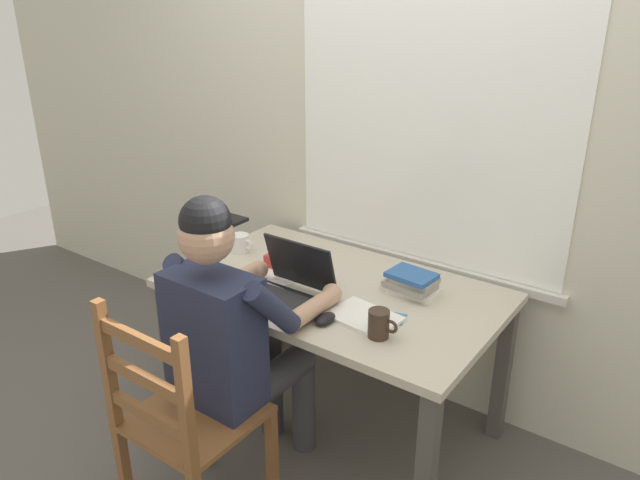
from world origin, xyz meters
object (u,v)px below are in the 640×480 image
desk (333,304)px  coffee_mug_white (241,243)px  seated_person (235,333)px  wooden_chair (183,422)px  laptop (287,287)px  book_stack_main (412,283)px  coffee_mug_dark (379,324)px  book_stack_side (287,261)px  computer_mouse (325,319)px  landscape_photo_print (388,317)px

desk → coffee_mug_white: 0.59m
seated_person → wooden_chair: size_ratio=1.32×
laptop → book_stack_main: laptop is taller
desk → seated_person: bearing=-101.5°
coffee_mug_dark → book_stack_side: 0.70m
coffee_mug_white → computer_mouse: bearing=-23.8°
laptop → book_stack_side: 0.31m
coffee_mug_dark → book_stack_side: size_ratio=0.65×
laptop → coffee_mug_white: laptop is taller
laptop → book_stack_main: 0.51m
landscape_photo_print → desk: bearing=150.3°
coffee_mug_white → coffee_mug_dark: size_ratio=1.08×
desk → landscape_photo_print: landscape_photo_print is taller
seated_person → book_stack_main: 0.75m
seated_person → book_stack_side: (-0.18, 0.53, 0.05)m
coffee_mug_white → book_stack_main: bearing=5.4°
coffee_mug_dark → landscape_photo_print: size_ratio=0.88×
desk → coffee_mug_dark: 0.46m
book_stack_main → computer_mouse: bearing=-110.8°
desk → laptop: (-0.08, -0.20, 0.14)m
seated_person → desk: bearing=78.5°
wooden_chair → coffee_mug_white: (-0.47, 0.82, 0.29)m
coffee_mug_white → laptop: bearing=-27.1°
desk → computer_mouse: size_ratio=13.87×
wooden_chair → book_stack_main: 1.03m
book_stack_side → landscape_photo_print: book_stack_side is taller
coffee_mug_white → coffee_mug_dark: bearing=-17.0°
laptop → book_stack_main: bearing=40.7°
wooden_chair → book_stack_side: 0.87m
seated_person → landscape_photo_print: (0.42, 0.40, 0.03)m
wooden_chair → book_stack_main: (0.40, 0.90, 0.29)m
wooden_chair → coffee_mug_white: size_ratio=7.56×
seated_person → book_stack_main: seated_person is taller
wooden_chair → computer_mouse: 0.62m
desk → coffee_mug_white: size_ratio=11.16×
desk → book_stack_side: (-0.28, 0.04, 0.11)m
coffee_mug_dark → book_stack_main: size_ratio=0.53×
wooden_chair → coffee_mug_white: wooden_chair is taller
laptop → computer_mouse: bearing=-16.2°
coffee_mug_white → landscape_photo_print: bearing=-9.1°
seated_person → coffee_mug_white: size_ratio=10.01×
book_stack_main → coffee_mug_white: bearing=-174.6°
book_stack_main → coffee_mug_dark: bearing=-80.6°
wooden_chair → laptop: wooden_chair is taller
seated_person → coffee_mug_dark: seated_person is taller
wooden_chair → computer_mouse: wooden_chair is taller
desk → book_stack_side: bearing=172.1°
seated_person → laptop: 0.30m
book_stack_side → seated_person: bearing=-71.4°
computer_mouse → coffee_mug_white: 0.79m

